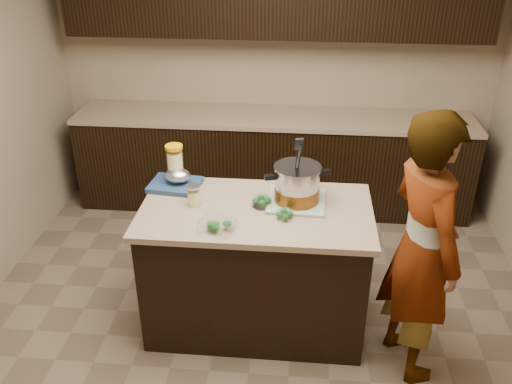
% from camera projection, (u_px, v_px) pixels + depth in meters
% --- Properties ---
extents(ground_plane, '(4.00, 4.00, 0.00)m').
position_uv_depth(ground_plane, '(256.00, 319.00, 3.82)').
color(ground_plane, brown).
rests_on(ground_plane, ground).
extents(room_shell, '(4.04, 4.04, 2.72)m').
position_uv_depth(room_shell, '(256.00, 82.00, 3.01)').
color(room_shell, tan).
rests_on(room_shell, ground).
extents(back_cabinets, '(3.60, 0.63, 2.33)m').
position_uv_depth(back_cabinets, '(274.00, 110.00, 4.90)').
color(back_cabinets, black).
rests_on(back_cabinets, ground).
extents(island, '(1.46, 0.81, 0.90)m').
position_uv_depth(island, '(256.00, 267.00, 3.60)').
color(island, black).
rests_on(island, ground).
extents(dish_towel, '(0.37, 0.37, 0.02)m').
position_uv_depth(dish_towel, '(296.00, 201.00, 3.46)').
color(dish_towel, '#507755').
rests_on(dish_towel, island).
extents(stock_pot, '(0.41, 0.37, 0.43)m').
position_uv_depth(stock_pot, '(297.00, 186.00, 3.41)').
color(stock_pot, '#B7B7BC').
rests_on(stock_pot, dish_towel).
extents(lemonade_pitcher, '(0.14, 0.14, 0.28)m').
position_uv_depth(lemonade_pitcher, '(175.00, 167.00, 3.63)').
color(lemonade_pitcher, '#EBE38F').
rests_on(lemonade_pitcher, island).
extents(mason_jar, '(0.11, 0.11, 0.15)m').
position_uv_depth(mason_jar, '(194.00, 196.00, 3.40)').
color(mason_jar, '#EBE38F').
rests_on(mason_jar, island).
extents(broccoli_tub_left, '(0.13, 0.13, 0.06)m').
position_uv_depth(broccoli_tub_left, '(262.00, 202.00, 3.41)').
color(broccoli_tub_left, silver).
rests_on(broccoli_tub_left, island).
extents(broccoli_tub_right, '(0.11, 0.11, 0.05)m').
position_uv_depth(broccoli_tub_right, '(285.00, 215.00, 3.28)').
color(broccoli_tub_right, silver).
rests_on(broccoli_tub_right, island).
extents(broccoli_tub_rect, '(0.23, 0.19, 0.07)m').
position_uv_depth(broccoli_tub_rect, '(217.00, 225.00, 3.16)').
color(broccoli_tub_rect, silver).
rests_on(broccoli_tub_rect, island).
extents(blue_tray, '(0.36, 0.30, 0.12)m').
position_uv_depth(blue_tray, '(176.00, 181.00, 3.63)').
color(blue_tray, navy).
rests_on(blue_tray, island).
extents(person, '(0.59, 0.72, 1.69)m').
position_uv_depth(person, '(422.00, 249.00, 3.09)').
color(person, gray).
rests_on(person, ground).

